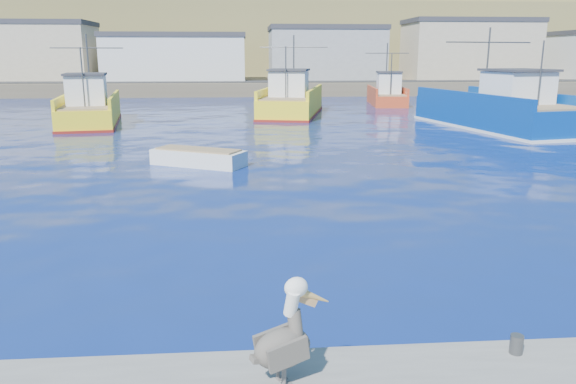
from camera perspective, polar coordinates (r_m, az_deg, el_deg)
The scene contains 10 objects.
ground at distance 11.99m, azimuth 1.17°, elevation -10.60°, with size 260.00×260.00×0.00m, color #061850.
dock_bollards at distance 8.78m, azimuth 7.46°, elevation -15.67°, with size 36.20×0.20×0.30m.
far_shore at distance 120.14m, azimuth -4.01°, elevation 15.68°, with size 200.00×81.00×24.00m.
trawler_yellow_a at distance 43.79m, azimuth -19.47°, elevation 7.88°, with size 5.48×11.65×6.50m.
trawler_yellow_b at distance 47.93m, azimuth 0.34°, elevation 9.17°, with size 6.73×12.84×6.63m.
trawler_blue at distance 41.43m, azimuth 20.57°, elevation 7.71°, with size 7.51×14.66×6.86m.
boat_orange at distance 58.31m, azimuth 10.03°, elevation 9.73°, with size 4.38×8.67×6.09m.
skiff_mid at distance 26.08m, azimuth -9.08°, elevation 3.34°, with size 4.53×3.32×0.94m.
skiff_far at distance 60.92m, azimuth 26.01°, elevation 8.05°, with size 3.21×4.81×0.99m.
pelican at distance 7.96m, azimuth -0.26°, elevation -14.71°, with size 1.20×0.78×1.52m.
Camera 1 is at (-1.07, -10.87, 4.95)m, focal length 35.00 mm.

